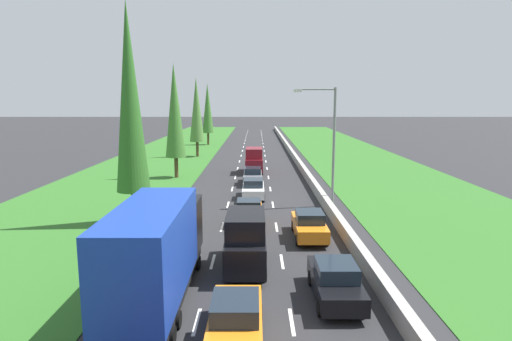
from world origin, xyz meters
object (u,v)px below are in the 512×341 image
poplar_tree_third (173,111)px  street_light_mast (328,138)px  maroon_van_centre_lane (253,160)px  grey_sedan_centre_lane (251,176)px  white_sedan_centre_lane (252,189)px  poplar_tree_fifth (206,108)px  orange_sedan_right_lane (308,225)px  orange_sedan_centre_lane (234,320)px  black_sedan_right_lane (334,281)px  blue_box_truck_left_lane (155,251)px  orange_hatchback_centre_lane (248,212)px  poplar_tree_second (128,98)px  black_van_centre_lane (244,241)px  poplar_tree_fourth (195,110)px

poplar_tree_third → street_light_mast: (13.88, -12.21, -1.71)m
maroon_van_centre_lane → grey_sedan_centre_lane: bearing=-90.9°
white_sedan_centre_lane → poplar_tree_fifth: 44.40m
orange_sedan_right_lane → poplar_tree_fifth: 55.26m
orange_sedan_right_lane → maroon_van_centre_lane: (-3.36, 23.19, 0.59)m
orange_sedan_centre_lane → white_sedan_centre_lane: same height
black_sedan_right_lane → street_light_mast: street_light_mast is taller
grey_sedan_centre_lane → poplar_tree_fifth: 38.34m
grey_sedan_centre_lane → blue_box_truck_left_lane: bearing=-98.2°
orange_sedan_right_lane → maroon_van_centre_lane: maroon_van_centre_lane is taller
orange_sedan_centre_lane → orange_hatchback_centre_lane: orange_hatchback_centre_lane is taller
black_sedan_right_lane → white_sedan_centre_lane: bearing=100.6°
poplar_tree_second → poplar_tree_fifth: size_ratio=1.29×
orange_sedan_right_lane → street_light_mast: bearing=73.1°
black_van_centre_lane → orange_hatchback_centre_lane: (0.03, 7.46, -0.56)m
white_sedan_centre_lane → maroon_van_centre_lane: 12.73m
poplar_tree_fifth → orange_hatchback_centre_lane: bearing=-80.8°
maroon_van_centre_lane → street_light_mast: bearing=-69.5°
orange_sedan_centre_lane → poplar_tree_second: 17.67m
orange_sedan_centre_lane → black_van_centre_lane: black_van_centre_lane is taller
black_sedan_right_lane → maroon_van_centre_lane: bearing=96.3°
black_sedan_right_lane → blue_box_truck_left_lane: (-7.16, -0.25, 1.37)m
black_van_centre_lane → blue_box_truck_left_lane: bearing=-134.2°
poplar_tree_fifth → orange_sedan_centre_lane: bearing=-83.0°
orange_sedan_centre_lane → poplar_tree_third: bearing=103.8°
black_van_centre_lane → poplar_tree_fifth: poplar_tree_fifth is taller
maroon_van_centre_lane → orange_sedan_centre_lane: bearing=-90.8°
orange_sedan_centre_lane → black_van_centre_lane: (0.19, 6.49, 0.59)m
black_van_centre_lane → white_sedan_centre_lane: size_ratio=1.09×
orange_sedan_centre_lane → poplar_tree_fourth: 49.21m
maroon_van_centre_lane → black_sedan_right_lane: bearing=-83.7°
grey_sedan_centre_lane → street_light_mast: street_light_mast is taller
black_sedan_right_lane → maroon_van_centre_lane: 31.37m
street_light_mast → maroon_van_centre_lane: bearing=110.5°
orange_sedan_right_lane → poplar_tree_third: 23.92m
orange_hatchback_centre_lane → white_sedan_centre_lane: 7.72m
blue_box_truck_left_lane → black_van_centre_lane: bearing=45.8°
black_sedan_right_lane → poplar_tree_fourth: bearing=104.5°
orange_hatchback_centre_lane → poplar_tree_second: bearing=177.4°
poplar_tree_fourth → blue_box_truck_left_lane: bearing=-84.3°
poplar_tree_second → poplar_tree_third: size_ratio=1.21×
poplar_tree_second → maroon_van_centre_lane: bearing=68.8°
orange_sedan_centre_lane → poplar_tree_fourth: poplar_tree_fourth is taller
blue_box_truck_left_lane → poplar_tree_fifth: (-4.75, 61.91, 4.37)m
orange_hatchback_centre_lane → white_sedan_centre_lane: bearing=88.3°
maroon_van_centre_lane → poplar_tree_second: size_ratio=0.34×
orange_sedan_centre_lane → poplar_tree_fifth: bearing=97.0°
orange_hatchback_centre_lane → poplar_tree_second: size_ratio=0.27×
maroon_van_centre_lane → poplar_tree_fourth: bearing=120.6°
grey_sedan_centre_lane → street_light_mast: (5.85, -8.85, 4.42)m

